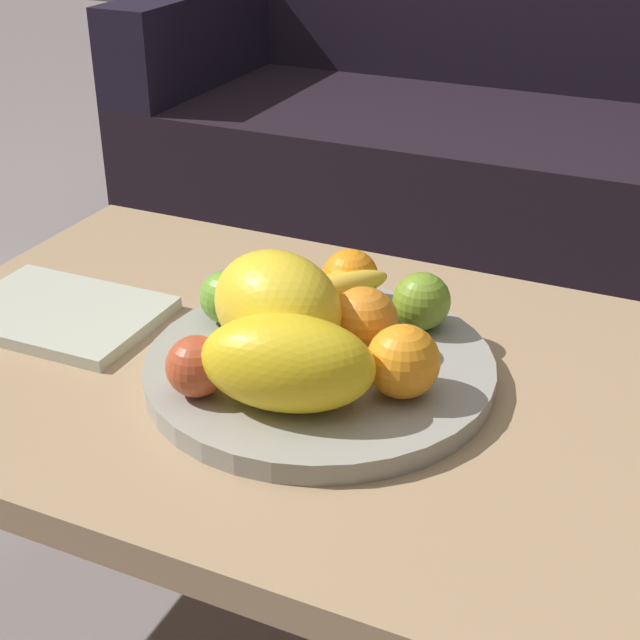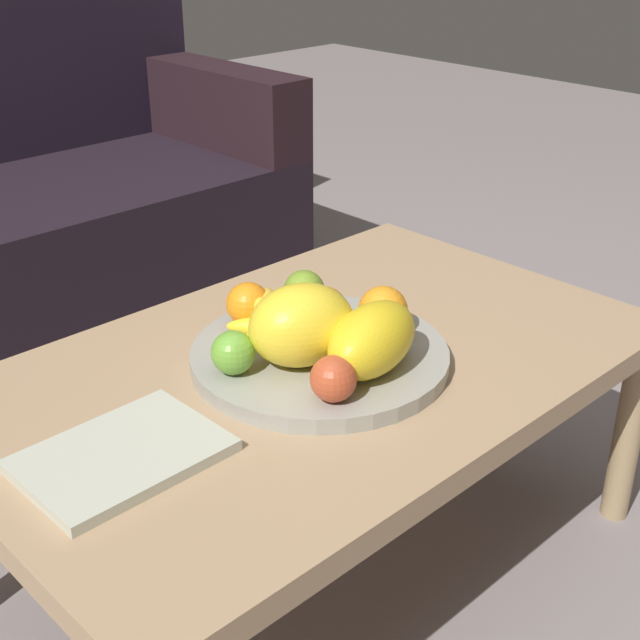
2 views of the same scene
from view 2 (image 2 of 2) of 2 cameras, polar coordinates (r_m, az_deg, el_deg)
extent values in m
plane|color=gray|center=(1.60, -0.40, -15.42)|extent=(8.00, 8.00, 0.00)
cube|color=tan|center=(1.38, -0.45, -3.35)|extent=(1.09, 0.67, 0.04)
cylinder|color=tan|center=(1.69, 19.37, -6.87)|extent=(0.05, 0.05, 0.37)
cylinder|color=tan|center=(1.97, 4.27, -0.37)|extent=(0.05, 0.05, 0.37)
cube|color=black|center=(2.60, -7.07, 13.79)|extent=(0.14, 0.70, 0.22)
cylinder|color=#9C9A90|center=(1.35, 0.00, -2.37)|extent=(0.40, 0.40, 0.03)
ellipsoid|color=yellow|center=(1.28, -1.21, -0.33)|extent=(0.19, 0.17, 0.12)
ellipsoid|color=yellow|center=(1.27, 3.40, -1.28)|extent=(0.20, 0.14, 0.10)
sphere|color=orange|center=(1.37, 0.19, 0.56)|extent=(0.08, 0.08, 0.08)
sphere|color=orange|center=(1.38, 4.11, 0.61)|extent=(0.08, 0.08, 0.08)
sphere|color=orange|center=(1.41, -4.68, 1.03)|extent=(0.07, 0.07, 0.07)
sphere|color=#BA4929|center=(1.20, 0.87, -3.83)|extent=(0.07, 0.07, 0.07)
sphere|color=olive|center=(1.46, -1.04, 1.91)|extent=(0.07, 0.07, 0.07)
sphere|color=#69A935|center=(1.27, -5.66, -2.12)|extent=(0.07, 0.07, 0.07)
ellipsoid|color=yellow|center=(1.38, -3.03, -0.50)|extent=(0.13, 0.13, 0.03)
ellipsoid|color=yellow|center=(1.37, -2.16, -0.58)|extent=(0.13, 0.13, 0.03)
ellipsoid|color=gold|center=(1.38, -2.58, -0.30)|extent=(0.15, 0.04, 0.03)
ellipsoid|color=yellow|center=(1.37, -3.18, 0.69)|extent=(0.11, 0.14, 0.03)
ellipsoid|color=yellow|center=(1.35, -2.98, 0.28)|extent=(0.06, 0.15, 0.03)
cube|color=beige|center=(1.16, -12.73, -8.58)|extent=(0.25, 0.18, 0.02)
camera|label=1|loc=(1.20, 46.10, 13.82)|focal=52.19mm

